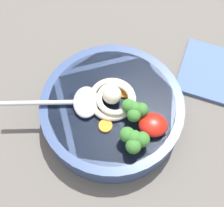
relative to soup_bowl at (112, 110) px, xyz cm
name	(u,v)px	position (x,y,z in cm)	size (l,w,h in cm)	color
table_slab	(95,108)	(-3.85, 2.54, -5.08)	(97.82, 97.82, 4.33)	#5B5651
soup_bowl	(112,110)	(0.00, 0.00, 0.00)	(25.21, 25.21, 5.63)	#334775
noodle_pile	(113,98)	(0.09, 0.50, 3.86)	(9.11, 8.94, 3.66)	beige
soup_spoon	(78,102)	(-5.74, -0.82, 3.52)	(17.51, 6.56, 1.60)	#B7B7BC
chili_sauce_dollop	(153,125)	(7.16, -3.57, 3.79)	(4.76, 4.28, 2.14)	#B2190F
broccoli_floret_beside_noodles	(135,110)	(3.93, -1.80, 4.95)	(4.51, 3.88, 3.56)	#7A9E60
broccoli_floret_beside_chili	(134,140)	(4.30, -6.96, 5.12)	(4.85, 4.17, 3.83)	#7A9E60
carrot_slice_extra_b	(106,126)	(-0.55, -4.37, 2.97)	(2.27, 2.27, 0.50)	orange
carrot_slice_extra_a	(125,90)	(1.96, 2.88, 2.97)	(2.61, 2.61, 0.49)	orange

